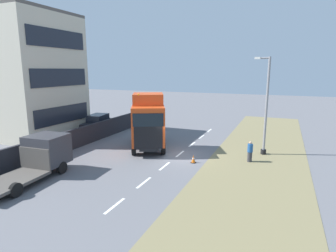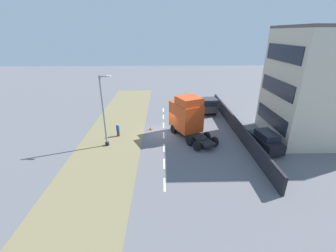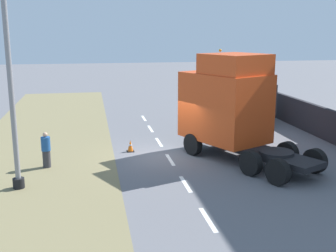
{
  "view_description": "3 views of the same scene",
  "coord_description": "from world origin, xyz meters",
  "px_view_note": "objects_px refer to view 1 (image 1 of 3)",
  "views": [
    {
      "loc": [
        -7.49,
        19.94,
        6.76
      ],
      "look_at": [
        0.56,
        0.5,
        2.5
      ],
      "focal_mm": 30.0,
      "sensor_mm": 36.0,
      "label": 1
    },
    {
      "loc": [
        -0.1,
        -25.48,
        11.62
      ],
      "look_at": [
        0.49,
        -2.17,
        1.82
      ],
      "focal_mm": 24.0,
      "sensor_mm": 36.0,
      "label": 2
    },
    {
      "loc": [
        -3.46,
        -18.91,
        5.79
      ],
      "look_at": [
        -0.26,
        -1.54,
        1.79
      ],
      "focal_mm": 45.0,
      "sensor_mm": 36.0,
      "label": 3
    }
  ],
  "objects_px": {
    "pedestrian": "(250,152)",
    "parked_car": "(98,124)",
    "lorry_cab": "(148,123)",
    "lamp_post": "(265,112)",
    "traffic_cone_lead": "(193,159)",
    "flatbed_truck": "(42,155)"
  },
  "relations": [
    {
      "from": "traffic_cone_lead",
      "to": "parked_car",
      "type": "bearing_deg",
      "value": -23.68
    },
    {
      "from": "lamp_post",
      "to": "traffic_cone_lead",
      "type": "distance_m",
      "value": 6.96
    },
    {
      "from": "parked_car",
      "to": "traffic_cone_lead",
      "type": "xyz_separation_m",
      "value": [
        -12.43,
        5.45,
        -0.7
      ]
    },
    {
      "from": "parked_car",
      "to": "traffic_cone_lead",
      "type": "distance_m",
      "value": 13.59
    },
    {
      "from": "lorry_cab",
      "to": "lamp_post",
      "type": "xyz_separation_m",
      "value": [
        -9.01,
        -2.6,
        1.06
      ]
    },
    {
      "from": "flatbed_truck",
      "to": "traffic_cone_lead",
      "type": "xyz_separation_m",
      "value": [
        -8.4,
        -5.99,
        -1.06
      ]
    },
    {
      "from": "flatbed_truck",
      "to": "lamp_post",
      "type": "bearing_deg",
      "value": 34.42
    },
    {
      "from": "parked_car",
      "to": "pedestrian",
      "type": "relative_size",
      "value": 2.92
    },
    {
      "from": "traffic_cone_lead",
      "to": "flatbed_truck",
      "type": "bearing_deg",
      "value": 35.48
    },
    {
      "from": "pedestrian",
      "to": "parked_car",
      "type": "bearing_deg",
      "value": -12.64
    },
    {
      "from": "flatbed_truck",
      "to": "parked_car",
      "type": "xyz_separation_m",
      "value": [
        4.04,
        -11.44,
        -0.36
      ]
    },
    {
      "from": "parked_car",
      "to": "lorry_cab",
      "type": "bearing_deg",
      "value": 145.05
    },
    {
      "from": "lorry_cab",
      "to": "traffic_cone_lead",
      "type": "relative_size",
      "value": 12.3
    },
    {
      "from": "traffic_cone_lead",
      "to": "lamp_post",
      "type": "bearing_deg",
      "value": -137.36
    },
    {
      "from": "parked_car",
      "to": "flatbed_truck",
      "type": "bearing_deg",
      "value": 100.31
    },
    {
      "from": "flatbed_truck",
      "to": "lamp_post",
      "type": "xyz_separation_m",
      "value": [
        -12.95,
        -10.18,
        2.13
      ]
    },
    {
      "from": "lorry_cab",
      "to": "pedestrian",
      "type": "xyz_separation_m",
      "value": [
        -8.25,
        -0.22,
        -1.65
      ]
    },
    {
      "from": "flatbed_truck",
      "to": "traffic_cone_lead",
      "type": "distance_m",
      "value": 10.37
    },
    {
      "from": "lorry_cab",
      "to": "lamp_post",
      "type": "distance_m",
      "value": 9.44
    },
    {
      "from": "parked_car",
      "to": "traffic_cone_lead",
      "type": "relative_size",
      "value": 7.9
    },
    {
      "from": "lamp_post",
      "to": "pedestrian",
      "type": "xyz_separation_m",
      "value": [
        0.76,
        2.38,
        -2.71
      ]
    },
    {
      "from": "parked_car",
      "to": "pedestrian",
      "type": "distance_m",
      "value": 16.64
    }
  ]
}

